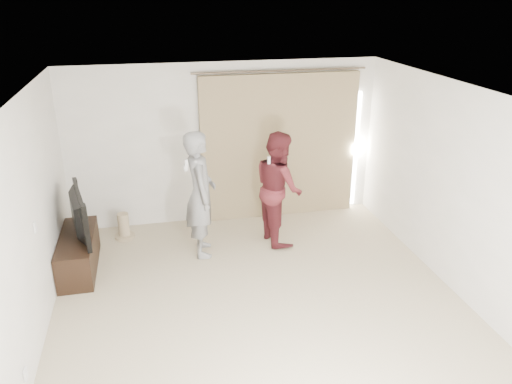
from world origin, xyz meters
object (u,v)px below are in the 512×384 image
tv_console (78,253)px  tv (73,215)px  person_man (200,194)px  person_woman (279,188)px

tv_console → tv: size_ratio=1.16×
person_man → person_woman: size_ratio=1.07×
tv_console → tv: (0.00, 0.00, 0.58)m
tv → person_woman: 2.93m
person_woman → tv: bearing=-174.6°
tv_console → person_woman: person_woman is taller
tv → person_woman: bearing=-96.5°
tv → person_man: 1.73m
tv_console → person_man: 1.86m
tv_console → tv: 0.58m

